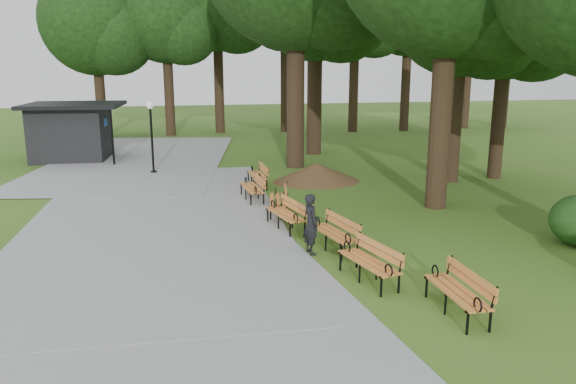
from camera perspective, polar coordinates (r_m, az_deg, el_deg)
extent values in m
plane|color=#375E1B|center=(15.04, 1.17, -5.02)|extent=(100.00, 100.00, 0.00)
cube|color=gray|center=(17.56, -13.96, -2.64)|extent=(12.00, 38.00, 0.06)
imported|color=black|center=(13.85, 2.36, -3.29)|extent=(0.47, 0.62, 1.55)
cylinder|color=black|center=(24.58, -13.79, 5.12)|extent=(0.10, 0.10, 2.83)
sphere|color=white|center=(24.42, -13.99, 8.64)|extent=(0.32, 0.32, 0.32)
cone|color=#47301C|center=(22.42, 2.94, 2.04)|extent=(2.95, 2.95, 0.75)
cylinder|color=black|center=(18.55, 15.56, 10.08)|extent=(0.70, 0.70, 7.69)
cylinder|color=black|center=(23.05, 16.81, 8.75)|extent=(0.60, 0.60, 6.28)
sphere|color=black|center=(23.10, 17.45, 17.99)|extent=(5.48, 5.48, 5.48)
cylinder|color=black|center=(25.16, 0.77, 12.27)|extent=(0.80, 0.80, 8.60)
cylinder|color=black|center=(29.07, 2.75, 11.19)|extent=(0.76, 0.76, 7.41)
cylinder|color=black|center=(24.37, 20.94, 8.54)|extent=(0.56, 0.56, 6.19)
sphere|color=black|center=(24.41, 21.68, 17.15)|extent=(5.52, 5.52, 5.52)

